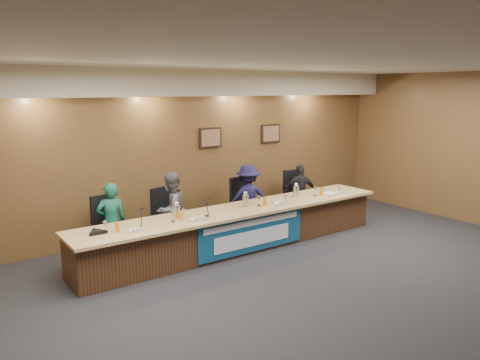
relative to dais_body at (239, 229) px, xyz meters
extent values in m
plane|color=black|center=(0.00, -2.40, -0.35)|extent=(10.00, 10.00, 0.00)
cube|color=silver|center=(0.00, -2.40, 2.85)|extent=(10.00, 8.00, 0.04)
cube|color=brown|center=(0.00, 1.60, 1.25)|extent=(10.00, 0.04, 3.20)
cube|color=beige|center=(0.00, 1.35, 2.60)|extent=(10.00, 0.50, 0.50)
cube|color=#412514|center=(0.00, 0.00, 0.00)|extent=(6.00, 0.80, 0.70)
cube|color=tan|center=(0.00, -0.05, 0.38)|extent=(6.10, 0.95, 0.05)
cube|color=navy|center=(0.00, -0.41, 0.03)|extent=(2.20, 0.02, 0.65)
cube|color=silver|center=(0.00, -0.43, 0.23)|extent=(2.00, 0.01, 0.10)
cube|color=silver|center=(0.00, -0.43, -0.05)|extent=(1.60, 0.01, 0.28)
cube|color=black|center=(0.40, 1.57, 1.50)|extent=(0.52, 0.04, 0.42)
cube|color=black|center=(2.00, 1.57, 1.50)|extent=(0.52, 0.04, 0.42)
imported|color=#114E3F|center=(-2.08, 0.73, 0.32)|extent=(0.53, 0.38, 1.34)
imported|color=#545358|center=(-0.97, 0.73, 0.35)|extent=(0.84, 0.76, 1.40)
imported|color=#141138|center=(0.75, 0.73, 0.33)|extent=(1.00, 0.77, 1.36)
imported|color=black|center=(2.17, 0.73, 0.27)|extent=(0.78, 0.58, 1.23)
cube|color=black|center=(-2.08, 0.83, 0.13)|extent=(0.54, 0.54, 0.08)
cube|color=black|center=(-0.97, 0.83, 0.13)|extent=(0.59, 0.59, 0.08)
cube|color=black|center=(0.75, 0.83, 0.13)|extent=(0.55, 0.55, 0.08)
cube|color=black|center=(2.17, 0.83, 0.13)|extent=(0.51, 0.51, 0.08)
cube|color=white|center=(-2.04, -0.31, 0.45)|extent=(0.24, 0.08, 0.10)
cylinder|color=black|center=(-1.94, -0.13, 0.41)|extent=(0.07, 0.07, 0.02)
cylinder|color=orange|center=(-2.30, -0.11, 0.47)|extent=(0.06, 0.06, 0.15)
cylinder|color=silver|center=(-2.46, -0.06, 0.49)|extent=(0.08, 0.08, 0.18)
cube|color=white|center=(-1.01, -0.32, 0.45)|extent=(0.24, 0.08, 0.10)
cylinder|color=black|center=(-0.76, -0.14, 0.41)|extent=(0.07, 0.07, 0.02)
cylinder|color=orange|center=(-1.23, -0.11, 0.47)|extent=(0.06, 0.06, 0.15)
cylinder|color=silver|center=(-1.37, -0.10, 0.49)|extent=(0.08, 0.08, 0.18)
cube|color=white|center=(0.78, -0.30, 0.45)|extent=(0.24, 0.08, 0.10)
cylinder|color=black|center=(0.90, -0.15, 0.41)|extent=(0.07, 0.07, 0.02)
cylinder|color=orange|center=(0.49, -0.13, 0.47)|extent=(0.06, 0.06, 0.15)
cylinder|color=silver|center=(0.39, -0.08, 0.49)|extent=(0.08, 0.08, 0.18)
cube|color=white|center=(2.17, -0.33, 0.45)|extent=(0.24, 0.08, 0.10)
cylinder|color=black|center=(2.34, -0.18, 0.41)|extent=(0.07, 0.07, 0.02)
cylinder|color=orange|center=(1.96, -0.12, 0.47)|extent=(0.06, 0.06, 0.15)
cylinder|color=silver|center=(1.78, -0.11, 0.49)|extent=(0.08, 0.08, 0.18)
cylinder|color=silver|center=(-1.22, 0.05, 0.51)|extent=(0.12, 0.12, 0.22)
cylinder|color=silver|center=(0.17, 0.04, 0.51)|extent=(0.11, 0.11, 0.22)
cylinder|color=silver|center=(1.39, 0.03, 0.51)|extent=(0.12, 0.12, 0.23)
cylinder|color=black|center=(-2.57, -0.01, 0.43)|extent=(0.32, 0.32, 0.05)
cube|color=white|center=(2.20, -0.13, 0.40)|extent=(0.26, 0.33, 0.01)
camera|label=1|loc=(-4.70, -6.58, 2.49)|focal=35.00mm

